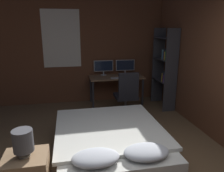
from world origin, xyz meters
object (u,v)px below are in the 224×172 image
Objects in this scene: bed at (110,144)px; computer_mouse at (129,77)px; monitor_left at (103,67)px; bedside_lamp at (23,141)px; desk at (116,80)px; bookshelf at (166,65)px; keyboard at (118,78)px; office_chair at (126,98)px; monitor_right at (125,66)px.

computer_mouse is at bearing 67.99° from bed.
bedside_lamp is at bearing -112.94° from monitor_left.
bookshelf is at bearing -23.54° from desk.
keyboard is at bearing -90.00° from desk.
keyboard reaches higher than bed.
monitor_left is (-0.29, 0.22, 0.31)m from desk.
computer_mouse is 0.70m from office_chair.
bed is at bearing -131.81° from bookshelf.
bookshelf is (0.81, -0.70, 0.10)m from monitor_right.
office_chair is (0.35, -1.01, -0.54)m from monitor_left.
bed is 1.41× the size of desk.
office_chair is 0.53× the size of bookshelf.
desk is at bearing 75.59° from bed.
office_chair is at bearing -163.19° from bookshelf.
keyboard is (0.29, -0.43, -0.21)m from monitor_left.
office_chair is at bearing -70.98° from monitor_left.
keyboard is (0.62, 2.19, 0.49)m from bed.
bookshelf reaches higher than monitor_right.
monitor_right reaches higher than bedside_lamp.
bookshelf is (2.78, 2.58, 0.27)m from bedside_lamp.
bookshelf reaches higher than bedside_lamp.
bookshelf reaches higher than bed.
bedside_lamp is 0.16× the size of bookshelf.
monitor_left reaches higher than bedside_lamp.
bed is 1.89× the size of office_chair.
bed is 27.17× the size of computer_mouse.
desk is 2.70× the size of monitor_right.
monitor_left is at bearing 142.22° from computer_mouse.
monitor_left is 0.73m from computer_mouse.
keyboard is at bearing -56.24° from monitor_left.
bed is 2.51m from desk.
keyboard is 1.18m from bookshelf.
bedside_lamp is 4.30× the size of computer_mouse.
office_chair is (-0.23, -1.01, -0.54)m from monitor_right.
bedside_lamp is 0.60× the size of monitor_left.
keyboard is 0.67m from office_chair.
bookshelf reaches higher than desk.
bed is 3.82× the size of monitor_left.
office_chair is (0.06, -0.58, -0.33)m from keyboard.
computer_mouse is 0.04× the size of bookshelf.
computer_mouse is at bearing 162.29° from bookshelf.
office_chair is (1.74, 2.27, -0.38)m from bedside_lamp.
monitor_right is at bearing 56.24° from keyboard.
monitor_right is 1.17m from office_chair.
monitor_right is 0.56m from keyboard.
bookshelf is (1.04, 0.31, 0.65)m from office_chair.
desk is at bearing -142.99° from monitor_right.
bookshelf is at bearing -17.71° from computer_mouse.
computer_mouse is (1.94, 2.85, -0.04)m from bedside_lamp.
keyboard is (-0.29, -0.43, -0.21)m from monitor_right.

